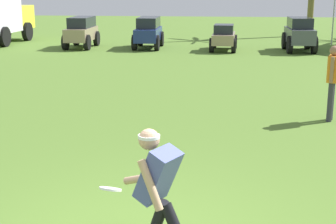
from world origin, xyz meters
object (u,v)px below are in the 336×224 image
(parked_car_slot_c, at_px, (224,37))
(parked_car_slot_a, at_px, (81,31))
(frisbee_in_flight, at_px, (110,189))
(teammate_near_sideline, at_px, (333,76))
(parked_car_slot_b, at_px, (148,32))
(parked_car_slot_d, at_px, (299,33))
(frisbee_thrower, at_px, (159,191))

(parked_car_slot_c, bearing_deg, parked_car_slot_a, 176.75)
(frisbee_in_flight, distance_m, teammate_near_sideline, 6.44)
(parked_car_slot_b, distance_m, parked_car_slot_d, 6.45)
(frisbee_thrower, relative_size, teammate_near_sideline, 0.91)
(teammate_near_sideline, bearing_deg, parked_car_slot_c, 100.98)
(parked_car_slot_a, height_order, parked_car_slot_b, same)
(frisbee_in_flight, bearing_deg, parked_car_slot_b, 96.76)
(teammate_near_sideline, distance_m, parked_car_slot_d, 11.47)
(frisbee_thrower, height_order, teammate_near_sideline, teammate_near_sideline)
(frisbee_thrower, bearing_deg, frisbee_in_flight, 137.85)
(parked_car_slot_c, bearing_deg, parked_car_slot_b, 171.34)
(parked_car_slot_d, bearing_deg, parked_car_slot_b, 176.08)
(frisbee_thrower, xyz_separation_m, frisbee_in_flight, (-0.61, 0.55, -0.23))
(parked_car_slot_a, relative_size, parked_car_slot_c, 1.07)
(frisbee_thrower, distance_m, parked_car_slot_b, 18.05)
(parked_car_slot_c, relative_size, parked_car_slot_d, 0.95)
(frisbee_thrower, height_order, parked_car_slot_d, frisbee_thrower)
(parked_car_slot_a, relative_size, parked_car_slot_b, 1.00)
(parked_car_slot_b, bearing_deg, frisbee_thrower, -81.52)
(frisbee_in_flight, bearing_deg, teammate_near_sideline, 57.55)
(parked_car_slot_c, bearing_deg, frisbee_thrower, -92.10)
(parked_car_slot_c, bearing_deg, teammate_near_sideline, -79.02)
(teammate_near_sideline, bearing_deg, parked_car_slot_b, 114.87)
(teammate_near_sideline, height_order, parked_car_slot_d, teammate_near_sideline)
(parked_car_slot_a, xyz_separation_m, parked_car_slot_d, (9.41, -0.30, 0.02))
(frisbee_in_flight, height_order, parked_car_slot_d, parked_car_slot_d)
(parked_car_slot_a, distance_m, parked_car_slot_d, 9.41)
(parked_car_slot_a, bearing_deg, frisbee_thrower, -72.36)
(parked_car_slot_a, bearing_deg, teammate_near_sideline, -54.16)
(parked_car_slot_d, bearing_deg, parked_car_slot_c, -178.89)
(frisbee_in_flight, distance_m, parked_car_slot_d, 17.42)
(frisbee_thrower, distance_m, parked_car_slot_d, 17.82)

